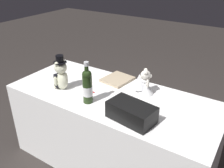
{
  "coord_description": "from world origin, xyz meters",
  "views": [
    {
      "loc": [
        0.97,
        -1.49,
        1.74
      ],
      "look_at": [
        0.0,
        0.0,
        0.83
      ],
      "focal_mm": 39.19,
      "sensor_mm": 36.0,
      "label": 1
    }
  ],
  "objects_px": {
    "teddy_bear_bride": "(144,83)",
    "guestbook": "(117,79)",
    "champagne_bottle": "(87,86)",
    "signing_pen": "(89,91)",
    "teddy_bear_groom": "(61,75)",
    "gift_case_black": "(131,112)"
  },
  "relations": [
    {
      "from": "teddy_bear_groom",
      "to": "signing_pen",
      "type": "xyz_separation_m",
      "value": [
        0.23,
        0.09,
        -0.13
      ]
    },
    {
      "from": "signing_pen",
      "to": "gift_case_black",
      "type": "bearing_deg",
      "value": -18.13
    },
    {
      "from": "teddy_bear_bride",
      "to": "guestbook",
      "type": "height_order",
      "value": "teddy_bear_bride"
    },
    {
      "from": "teddy_bear_bride",
      "to": "gift_case_black",
      "type": "distance_m",
      "value": 0.41
    },
    {
      "from": "teddy_bear_groom",
      "to": "gift_case_black",
      "type": "xyz_separation_m",
      "value": [
        0.73,
        -0.08,
        -0.07
      ]
    },
    {
      "from": "teddy_bear_groom",
      "to": "champagne_bottle",
      "type": "bearing_deg",
      "value": -9.22
    },
    {
      "from": "teddy_bear_bride",
      "to": "signing_pen",
      "type": "relative_size",
      "value": 1.64
    },
    {
      "from": "teddy_bear_groom",
      "to": "guestbook",
      "type": "xyz_separation_m",
      "value": [
        0.32,
        0.4,
        -0.12
      ]
    },
    {
      "from": "teddy_bear_bride",
      "to": "guestbook",
      "type": "distance_m",
      "value": 0.33
    },
    {
      "from": "teddy_bear_bride",
      "to": "champagne_bottle",
      "type": "relative_size",
      "value": 0.63
    },
    {
      "from": "gift_case_black",
      "to": "guestbook",
      "type": "relative_size",
      "value": 1.35
    },
    {
      "from": "signing_pen",
      "to": "gift_case_black",
      "type": "height_order",
      "value": "gift_case_black"
    },
    {
      "from": "teddy_bear_bride",
      "to": "champagne_bottle",
      "type": "xyz_separation_m",
      "value": [
        -0.3,
        -0.37,
        0.05
      ]
    },
    {
      "from": "champagne_bottle",
      "to": "gift_case_black",
      "type": "bearing_deg",
      "value": -3.55
    },
    {
      "from": "champagne_bottle",
      "to": "guestbook",
      "type": "bearing_deg",
      "value": 91.02
    },
    {
      "from": "guestbook",
      "to": "teddy_bear_groom",
      "type": "bearing_deg",
      "value": -121.76
    },
    {
      "from": "teddy_bear_groom",
      "to": "champagne_bottle",
      "type": "distance_m",
      "value": 0.33
    },
    {
      "from": "teddy_bear_bride",
      "to": "signing_pen",
      "type": "height_order",
      "value": "teddy_bear_bride"
    },
    {
      "from": "guestbook",
      "to": "teddy_bear_bride",
      "type": "bearing_deg",
      "value": -8.41
    },
    {
      "from": "teddy_bear_groom",
      "to": "guestbook",
      "type": "height_order",
      "value": "teddy_bear_groom"
    },
    {
      "from": "gift_case_black",
      "to": "teddy_bear_groom",
      "type": "bearing_deg",
      "value": 173.89
    },
    {
      "from": "teddy_bear_bride",
      "to": "signing_pen",
      "type": "distance_m",
      "value": 0.47
    }
  ]
}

